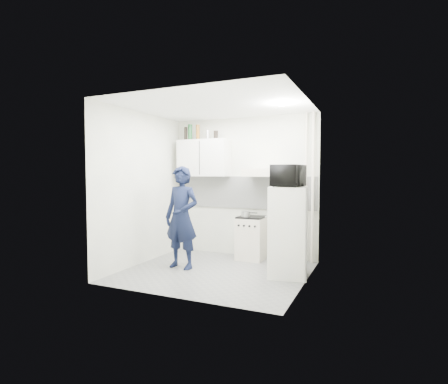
% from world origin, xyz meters
% --- Properties ---
extents(floor, '(2.80, 2.80, 0.00)m').
position_xyz_m(floor, '(0.00, 0.00, 0.00)').
color(floor, slate).
rests_on(floor, ground).
extents(ceiling, '(2.80, 2.80, 0.00)m').
position_xyz_m(ceiling, '(0.00, 0.00, 2.60)').
color(ceiling, white).
rests_on(ceiling, wall_back).
extents(wall_back, '(2.80, 0.00, 2.80)m').
position_xyz_m(wall_back, '(0.00, 1.25, 1.30)').
color(wall_back, silver).
rests_on(wall_back, floor).
extents(wall_left, '(0.00, 2.60, 2.60)m').
position_xyz_m(wall_left, '(-1.40, 0.00, 1.30)').
color(wall_left, silver).
rests_on(wall_left, floor).
extents(wall_right, '(0.00, 2.60, 2.60)m').
position_xyz_m(wall_right, '(1.40, 0.00, 1.30)').
color(wall_right, silver).
rests_on(wall_right, floor).
extents(person, '(0.64, 0.45, 1.67)m').
position_xyz_m(person, '(-0.61, -0.00, 0.84)').
color(person, black).
rests_on(person, floor).
extents(stove, '(0.47, 0.47, 0.75)m').
position_xyz_m(stove, '(0.25, 1.00, 0.38)').
color(stove, beige).
rests_on(stove, floor).
extents(fridge, '(0.65, 0.65, 1.35)m').
position_xyz_m(fridge, '(1.10, 0.23, 0.68)').
color(fridge, white).
rests_on(fridge, floor).
extents(stove_top, '(0.45, 0.45, 0.03)m').
position_xyz_m(stove_top, '(0.25, 1.00, 0.77)').
color(stove_top, black).
rests_on(stove_top, stove).
extents(saucepan, '(0.16, 0.16, 0.09)m').
position_xyz_m(saucepan, '(0.16, 0.94, 0.83)').
color(saucepan, silver).
rests_on(saucepan, stove_top).
extents(microwave, '(0.61, 0.42, 0.33)m').
position_xyz_m(microwave, '(1.10, 0.23, 1.52)').
color(microwave, black).
rests_on(microwave, fridge).
extents(bottle_a, '(0.06, 0.06, 0.26)m').
position_xyz_m(bottle_a, '(-1.14, 1.07, 2.33)').
color(bottle_a, black).
rests_on(bottle_a, upper_cabinet).
extents(bottle_b, '(0.08, 0.08, 0.31)m').
position_xyz_m(bottle_b, '(-1.05, 1.07, 2.35)').
color(bottle_b, '#144C1E').
rests_on(bottle_b, upper_cabinet).
extents(bottle_c, '(0.07, 0.07, 0.29)m').
position_xyz_m(bottle_c, '(-0.87, 1.07, 2.35)').
color(bottle_c, brown).
rests_on(bottle_c, upper_cabinet).
extents(canister_a, '(0.07, 0.07, 0.18)m').
position_xyz_m(canister_a, '(-0.67, 1.07, 2.29)').
color(canister_a, silver).
rests_on(canister_a, upper_cabinet).
extents(canister_b, '(0.08, 0.08, 0.16)m').
position_xyz_m(canister_b, '(-0.49, 1.07, 2.28)').
color(canister_b, black).
rests_on(canister_b, upper_cabinet).
extents(upper_cabinet, '(1.00, 0.35, 0.70)m').
position_xyz_m(upper_cabinet, '(-0.75, 1.07, 1.85)').
color(upper_cabinet, white).
rests_on(upper_cabinet, wall_back).
extents(range_hood, '(0.60, 0.50, 0.14)m').
position_xyz_m(range_hood, '(0.45, 1.00, 1.57)').
color(range_hood, beige).
rests_on(range_hood, wall_back).
extents(backsplash, '(2.74, 0.03, 0.60)m').
position_xyz_m(backsplash, '(0.00, 1.24, 1.20)').
color(backsplash, white).
rests_on(backsplash, wall_back).
extents(pipe_a, '(0.05, 0.05, 2.60)m').
position_xyz_m(pipe_a, '(1.30, 1.17, 1.30)').
color(pipe_a, beige).
rests_on(pipe_a, floor).
extents(pipe_b, '(0.04, 0.04, 2.60)m').
position_xyz_m(pipe_b, '(1.18, 1.17, 1.30)').
color(pipe_b, beige).
rests_on(pipe_b, floor).
extents(ceiling_spot_fixture, '(0.10, 0.10, 0.02)m').
position_xyz_m(ceiling_spot_fixture, '(1.00, 0.20, 2.57)').
color(ceiling_spot_fixture, white).
rests_on(ceiling_spot_fixture, ceiling).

